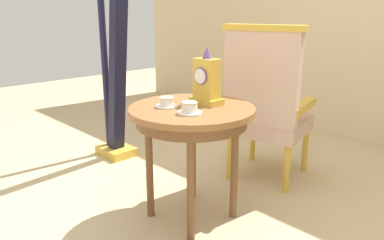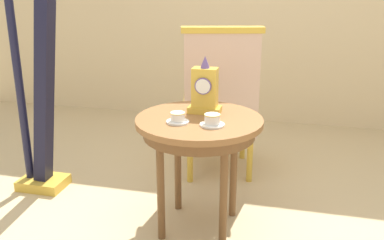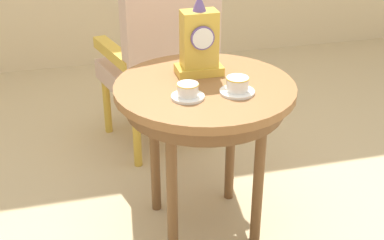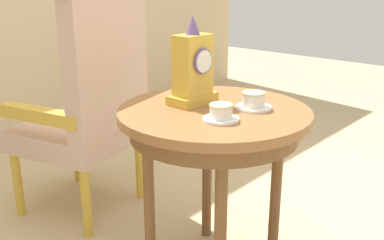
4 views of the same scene
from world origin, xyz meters
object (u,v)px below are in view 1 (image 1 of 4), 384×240
side_table (192,120)px  teacup_right (189,108)px  armchair (266,103)px  harp (114,72)px  mantel_clock (207,81)px  teacup_left (166,103)px

side_table → teacup_right: (0.10, -0.11, 0.11)m
armchair → harp: harp is taller
side_table → mantel_clock: mantel_clock is taller
mantel_clock → side_table: bearing=-93.4°
armchair → harp: size_ratio=0.63×
side_table → teacup_right: teacup_right is taller
teacup_right → side_table: bearing=131.5°
teacup_left → teacup_right: (0.19, -0.00, 0.00)m
mantel_clock → teacup_left: bearing=-115.2°
side_table → teacup_right: size_ratio=5.38×
side_table → armchair: bearing=91.3°
side_table → armchair: 0.75m
mantel_clock → armchair: 0.68m
teacup_right → mantel_clock: size_ratio=0.40×
teacup_right → harp: (-1.28, 0.35, 0.01)m
side_table → harp: 1.21m
harp → mantel_clock: bearing=-6.2°
side_table → harp: harp is taller
side_table → teacup_left: 0.18m
teacup_right → armchair: 0.88m
side_table → armchair: size_ratio=0.64×
teacup_left → harp: size_ratio=0.07×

